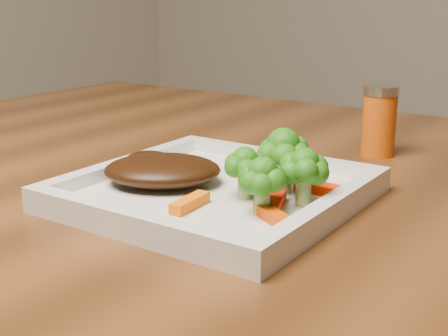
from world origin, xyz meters
The scene contains 12 objects.
plate centered at (-0.25, 0.02, 0.76)m, with size 0.27×0.27×0.01m, color silver.
steak centered at (-0.31, 0.01, 0.78)m, with size 0.12×0.10×0.03m, color black.
broccoli_0 centered at (-0.19, 0.05, 0.80)m, with size 0.06×0.06×0.07m, color #377613, non-canonical shape.
broccoli_1 centered at (-0.16, 0.03, 0.79)m, with size 0.05×0.05×0.06m, color #126F15, non-canonical shape.
broccoli_2 centered at (-0.17, -0.01, 0.79)m, with size 0.05×0.05×0.06m, color #175B0F, non-canonical shape.
broccoli_3 centered at (-0.21, 0.01, 0.79)m, with size 0.05×0.05×0.06m, color #357613, non-canonical shape.
carrot_1 centered at (-0.16, -0.03, 0.77)m, with size 0.05×0.01×0.01m, color #CF3A03.
carrot_2 centered at (-0.24, -0.04, 0.77)m, with size 0.05×0.01×0.01m, color #F86304.
carrot_3 centered at (-0.15, 0.07, 0.77)m, with size 0.06×0.02×0.01m, color #F82304.
carrot_4 centered at (-0.23, 0.08, 0.77)m, with size 0.06×0.02×0.01m, color #D85D03.
carrot_5 centered at (-0.17, 0.01, 0.77)m, with size 0.05×0.01×0.01m, color red.
spice_shaker centered at (-0.18, 0.29, 0.80)m, with size 0.04×0.04×0.09m, color #C04B0A.
Camera 1 is at (0.10, -0.48, 0.96)m, focal length 50.00 mm.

